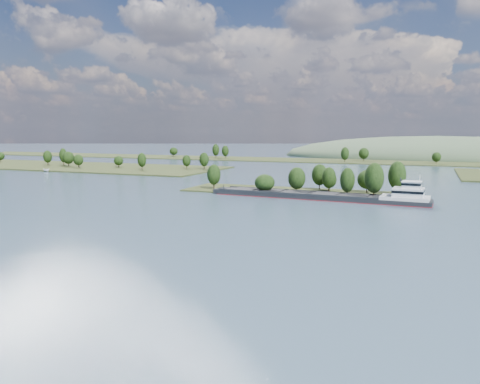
% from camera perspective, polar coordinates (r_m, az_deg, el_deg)
% --- Properties ---
extents(ground, '(1800.00, 1800.00, 0.00)m').
position_cam_1_polar(ground, '(150.81, 0.80, -2.84)').
color(ground, '#334858').
rests_on(ground, ground).
extents(tree_island, '(100.00, 33.00, 15.39)m').
position_cam_1_polar(tree_island, '(203.60, 9.09, 0.93)').
color(tree_island, '#273015').
rests_on(tree_island, ground).
extents(left_bank, '(300.00, 80.00, 14.67)m').
position_cam_1_polar(left_bank, '(397.77, -23.30, 3.09)').
color(left_bank, '#273015').
rests_on(left_bank, ground).
extents(back_shoreline, '(900.00, 60.00, 14.98)m').
position_cam_1_polar(back_shoreline, '(421.36, 15.90, 3.60)').
color(back_shoreline, '#273015').
rests_on(back_shoreline, ground).
extents(hill_west, '(320.00, 160.00, 44.00)m').
position_cam_1_polar(hill_west, '(518.93, 22.85, 3.90)').
color(hill_west, '#3D5137').
rests_on(hill_west, ground).
extents(cargo_barge, '(88.33, 15.51, 11.89)m').
position_cam_1_polar(cargo_barge, '(188.23, 11.01, -0.45)').
color(cargo_barge, black).
rests_on(cargo_barge, ground).
extents(motorboat, '(6.09, 3.32, 2.23)m').
position_cam_1_polar(motorboat, '(336.74, -22.55, 2.49)').
color(motorboat, white).
rests_on(motorboat, ground).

